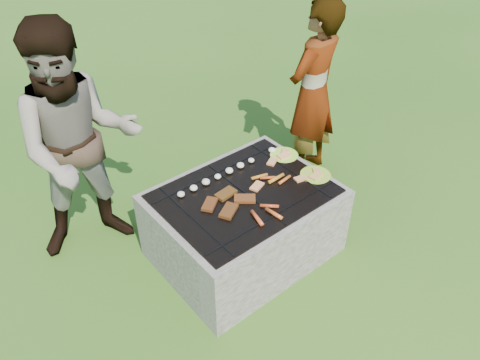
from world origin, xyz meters
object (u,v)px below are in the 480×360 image
object	(u,v)px
fire_pit	(244,226)
plate_near	(315,175)
plate_far	(284,155)
bystander	(81,146)
cook	(313,93)

from	to	relation	value
fire_pit	plate_near	xyz separation A→B (m)	(0.56, -0.18, 0.33)
plate_far	bystander	xyz separation A→B (m)	(-1.37, 0.69, 0.31)
fire_pit	plate_near	distance (m)	0.67
plate_near	plate_far	bearing A→B (deg)	89.90
cook	bystander	world-z (taller)	bystander
fire_pit	cook	world-z (taller)	cook
bystander	plate_far	bearing A→B (deg)	-9.90
bystander	plate_near	bearing A→B (deg)	-20.34
plate_near	cook	distance (m)	0.94
plate_near	cook	world-z (taller)	cook
plate_far	plate_near	world-z (taller)	same
plate_far	plate_near	size ratio (longest dim) A/B	0.90
plate_far	cook	distance (m)	0.74
fire_pit	plate_far	xyz separation A→B (m)	(0.56, 0.17, 0.33)
fire_pit	bystander	world-z (taller)	bystander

